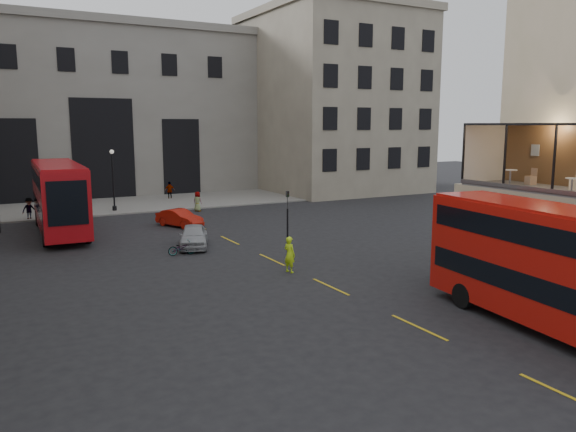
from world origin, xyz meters
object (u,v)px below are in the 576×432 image
cyclist (290,254)px  pedestrian_b (29,209)px  cafe_table_mid (572,183)px  car_b (179,218)px  car_a (194,236)px  bicycle (182,248)px  street_lamp_b (113,184)px  pedestrian_d (198,202)px  cafe_table_far (510,175)px  pedestrian_c (170,191)px  bus_far (59,194)px  traffic_light_near (288,215)px  cafe_chair_d (531,180)px  bus_near (562,265)px

cyclist → pedestrian_b: bearing=4.7°
cafe_table_mid → car_b: bearing=109.2°
car_a → pedestrian_b: (-8.05, 15.49, 0.19)m
car_a → cafe_table_mid: (10.17, -17.76, 4.35)m
car_a → bicycle: car_a is taller
street_lamp_b → pedestrian_d: bearing=-26.5°
pedestrian_d → cafe_table_far: cafe_table_far is taller
pedestrian_b → pedestrian_c: pedestrian_c is taller
cyclist → pedestrian_d: size_ratio=1.08×
car_b → pedestrian_b: bearing=114.4°
bus_far → pedestrian_c: 18.20m
cafe_table_mid → bus_far: bearing=122.4°
bicycle → cyclist: size_ratio=0.85×
cafe_table_far → bicycle: bearing=133.2°
cyclist → cafe_table_mid: size_ratio=2.74×
car_b → bicycle: 9.30m
bicycle → traffic_light_near: bearing=-122.5°
bus_far → pedestrian_d: 12.83m
car_b → pedestrian_b: 12.56m
pedestrian_d → cafe_table_mid: 32.07m
bicycle → cafe_table_far: size_ratio=2.08×
street_lamp_b → car_a: size_ratio=1.30×
pedestrian_d → car_b: bearing=112.8°
pedestrian_b → cafe_table_far: bearing=-79.9°
bicycle → bus_far: bearing=30.0°
pedestrian_b → pedestrian_c: (13.33, 6.84, 0.00)m
pedestrian_b → cafe_chair_d: cafe_chair_d is taller
cafe_table_far → bus_near: bearing=-124.7°
street_lamp_b → car_b: 10.08m
bus_far → pedestrian_d: bearing=23.1°
pedestrian_c → cafe_chair_d: cafe_chair_d is taller
pedestrian_c → cafe_table_far: bearing=98.0°
bicycle → pedestrian_b: bearing=24.3°
bus_near → pedestrian_b: bearing=112.4°
pedestrian_c → cafe_table_mid: 40.60m
car_a → pedestrian_b: 17.46m
bicycle → cyclist: bearing=-147.6°
car_a → cafe_chair_d: size_ratio=5.19×
car_a → cafe_table_far: bearing=-32.4°
car_b → cafe_table_far: size_ratio=5.08×
traffic_light_near → pedestrian_b: traffic_light_near is taller
traffic_light_near → pedestrian_c: traffic_light_near is taller
cyclist → cafe_table_mid: cafe_table_mid is taller
pedestrian_c → cafe_table_mid: bearing=96.7°
pedestrian_b → cafe_chair_d: 36.19m
bus_near → cafe_chair_d: 7.97m
bus_far → cafe_table_far: size_ratio=16.08×
bus_near → car_a: (-6.62, 20.06, -1.85)m
street_lamp_b → cafe_table_far: size_ratio=7.01×
street_lamp_b → pedestrian_c: size_ratio=2.97×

